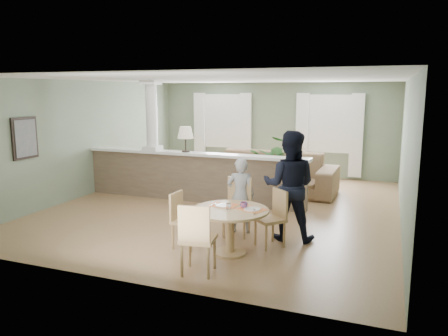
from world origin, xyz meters
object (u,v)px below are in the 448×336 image
at_px(chair_far_man, 274,215).
at_px(chair_far_boy, 238,203).
at_px(chair_near, 197,236).
at_px(chair_side, 183,217).
at_px(houseplant, 278,165).
at_px(man_person, 289,186).
at_px(child_person, 241,195).
at_px(dining_table, 231,218).
at_px(sofa, 267,172).

bearing_deg(chair_far_man, chair_far_boy, -163.13).
bearing_deg(chair_near, chair_side, -62.92).
bearing_deg(houseplant, man_person, -72.82).
relative_size(chair_side, man_person, 0.48).
xyz_separation_m(houseplant, chair_far_boy, (0.05, -3.08, -0.18)).
bearing_deg(child_person, houseplant, -101.01).
relative_size(houseplant, man_person, 0.79).
height_order(dining_table, chair_far_man, chair_far_man).
distance_m(chair_far_boy, man_person, 0.96).
height_order(chair_far_man, man_person, man_person).
bearing_deg(sofa, chair_far_man, -71.99).
bearing_deg(chair_far_man, man_person, 111.88).
xyz_separation_m(houseplant, chair_side, (-0.55, -4.01, -0.24)).
xyz_separation_m(chair_far_man, man_person, (0.15, 0.40, 0.41)).
xyz_separation_m(dining_table, man_person, (0.67, 0.99, 0.35)).
height_order(houseplant, chair_far_boy, houseplant).
distance_m(chair_far_man, child_person, 0.87).
relative_size(dining_table, child_person, 0.88).
height_order(dining_table, chair_near, chair_near).
relative_size(dining_table, man_person, 0.64).
xyz_separation_m(chair_near, chair_side, (-0.66, 0.91, -0.06)).
distance_m(sofa, chair_near, 5.16).
bearing_deg(sofa, man_person, -67.71).
distance_m(houseplant, chair_near, 4.93).
xyz_separation_m(chair_far_man, chair_near, (-0.68, -1.49, 0.04)).
height_order(houseplant, chair_near, houseplant).
distance_m(dining_table, man_person, 1.25).
distance_m(chair_far_man, man_person, 0.59).
height_order(houseplant, dining_table, houseplant).
bearing_deg(chair_near, dining_table, -108.80).
bearing_deg(dining_table, chair_far_boy, 102.71).
height_order(chair_far_boy, man_person, man_person).
relative_size(child_person, man_person, 0.72).
bearing_deg(man_person, chair_side, 27.88).
relative_size(chair_far_boy, chair_near, 0.99).
relative_size(houseplant, chair_near, 1.46).
bearing_deg(man_person, chair_far_boy, -2.52).
bearing_deg(chair_far_boy, man_person, -1.58).
bearing_deg(chair_side, sofa, 0.06).
relative_size(sofa, chair_far_boy, 3.38).
bearing_deg(man_person, houseplant, -77.99).
height_order(sofa, dining_table, sofa).
xyz_separation_m(chair_near, child_person, (-0.04, 1.95, 0.11)).
relative_size(sofa, houseplant, 2.30).
bearing_deg(sofa, child_person, -81.89).
height_order(chair_near, child_person, child_person).
xyz_separation_m(sofa, chair_far_boy, (0.37, -3.30, 0.06)).
xyz_separation_m(chair_far_boy, chair_far_man, (0.73, -0.36, -0.04)).
bearing_deg(chair_far_boy, chair_side, -127.34).
height_order(chair_near, man_person, man_person).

